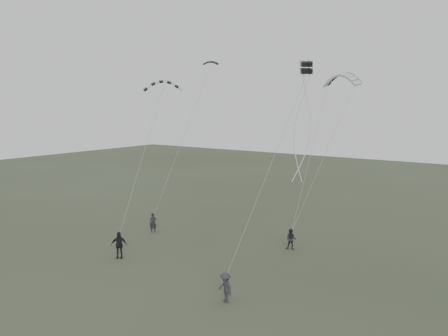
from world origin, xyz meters
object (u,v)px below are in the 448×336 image
Objects in this scene: flyer_center at (119,245)px; kite_striped at (163,82)px; flyer_far at (225,287)px; kite_pale_large at (341,75)px; flyer_left at (153,223)px; kite_dark_small at (211,62)px; flyer_right at (291,239)px; kite_box at (306,67)px.

flyer_center is 0.61× the size of kite_striped.
kite_pale_large is at bearing 109.75° from flyer_far.
flyer_left is 16.61m from kite_dark_small.
kite_pale_large reaches higher than flyer_right.
kite_pale_large reaches higher than kite_box.
kite_dark_small reaches higher than kite_striped.
flyer_right is 10.57m from flyer_far.
flyer_far is 2.38× the size of kite_box.
flyer_right is 2.24× the size of kite_box.
flyer_left reaches higher than flyer_right.
flyer_center reaches higher than flyer_far.
flyer_center is 0.57× the size of kite_pale_large.
flyer_far is (10.62, -1.54, -0.11)m from flyer_center.
kite_box reaches higher than kite_striped.
kite_dark_small is at bearing 149.51° from flyer_far.
kite_dark_small reaches higher than kite_pale_large.
flyer_right is at bearing 2.33° from flyer_center.
kite_dark_small reaches higher than kite_box.
kite_pale_large is at bearing 13.37° from flyer_center.
flyer_left is 0.53× the size of kite_striped.
flyer_center is at bearing -105.44° from flyer_left.
kite_striped reaches higher than flyer_left.
flyer_right is 19.40m from kite_dark_small.
kite_striped is at bearing 143.55° from kite_box.
kite_striped is at bearing 60.37° from flyer_center.
flyer_right is 16.62m from kite_striped.
kite_box is at bearing -66.42° from kite_pale_large.
flyer_right is 0.94× the size of flyer_far.
flyer_far is 0.54× the size of kite_striped.
flyer_left is 0.87× the size of flyer_center.
flyer_left is 0.98× the size of flyer_far.
kite_pale_large is 9.52m from kite_box.
kite_striped reaches higher than flyer_far.
flyer_far is 24.93m from kite_dark_small.
flyer_left is at bearing 145.63° from kite_striped.
kite_dark_small is (-12.69, 15.77, 14.55)m from flyer_far.
flyer_far is 21.04m from kite_pale_large.
flyer_right is 13.13m from flyer_center.
kite_box is (12.01, 5.66, 12.62)m from flyer_center.
kite_dark_small is (0.53, 7.96, 14.57)m from flyer_left.
flyer_center is (-9.58, -8.98, 0.16)m from flyer_right.
kite_striped is at bearing -111.44° from kite_dark_small.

